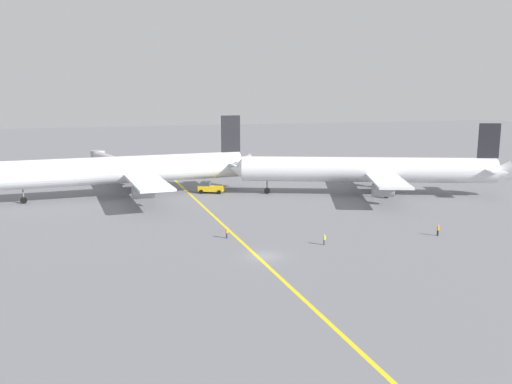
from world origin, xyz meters
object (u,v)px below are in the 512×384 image
at_px(ground_crew_marshaller_foreground, 324,240).
at_px(ground_crew_ramp_agent_by_cones, 227,233).
at_px(pushback_tug, 210,188).
at_px(jet_bridge, 107,160).
at_px(airliner_at_gate_left, 128,170).
at_px(ground_crew_wing_walker_right, 438,230).
at_px(airliner_being_pushed, 369,170).

bearing_deg(ground_crew_marshaller_foreground, ground_crew_ramp_agent_by_cones, 147.75).
distance_m(pushback_tug, jet_bridge, 35.92).
bearing_deg(jet_bridge, pushback_tug, -54.66).
distance_m(airliner_at_gate_left, ground_crew_ramp_agent_by_cones, 40.94).
height_order(pushback_tug, ground_crew_marshaller_foreground, pushback_tug).
xyz_separation_m(ground_crew_marshaller_foreground, ground_crew_wing_walker_right, (18.95, -0.76, 0.10)).
bearing_deg(jet_bridge, ground_crew_marshaller_foreground, -70.10).
distance_m(airliner_at_gate_left, pushback_tug, 18.26).
bearing_deg(jet_bridge, airliner_being_pushed, -38.49).
distance_m(ground_crew_ramp_agent_by_cones, jet_bridge, 68.51).
bearing_deg(ground_crew_marshaller_foreground, airliner_being_pushed, 51.75).
height_order(airliner_at_gate_left, jet_bridge, airliner_at_gate_left).
relative_size(ground_crew_marshaller_foreground, ground_crew_wing_walker_right, 0.90).
distance_m(airliner_being_pushed, pushback_tug, 34.96).
height_order(airliner_being_pushed, jet_bridge, airliner_being_pushed).
bearing_deg(ground_crew_wing_walker_right, airliner_at_gate_left, 132.02).
relative_size(airliner_being_pushed, ground_crew_marshaller_foreground, 36.43).
xyz_separation_m(airliner_being_pushed, jet_bridge, (-52.90, 42.06, -0.89)).
distance_m(airliner_being_pushed, ground_crew_ramp_agent_by_cones, 45.97).
bearing_deg(ground_crew_wing_walker_right, airliner_being_pushed, 78.42).
relative_size(ground_crew_wing_walker_right, jet_bridge, 0.07).
distance_m(airliner_being_pushed, ground_crew_marshaller_foreground, 41.96).
xyz_separation_m(airliner_at_gate_left, pushback_tug, (17.64, -1.31, -4.53)).
distance_m(airliner_at_gate_left, ground_crew_wing_walker_right, 64.41).
relative_size(pushback_tug, ground_crew_ramp_agent_by_cones, 5.39).
bearing_deg(pushback_tug, airliner_being_pushed, -21.81).
relative_size(pushback_tug, jet_bridge, 0.36).
bearing_deg(ground_crew_ramp_agent_by_cones, ground_crew_wing_walker_right, -15.43).
relative_size(ground_crew_marshaller_foreground, jet_bridge, 0.07).
distance_m(airliner_at_gate_left, ground_crew_marshaller_foreground, 52.98).
relative_size(airliner_at_gate_left, ground_crew_marshaller_foreground, 35.96).
bearing_deg(ground_crew_marshaller_foreground, ground_crew_wing_walker_right, -2.29).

